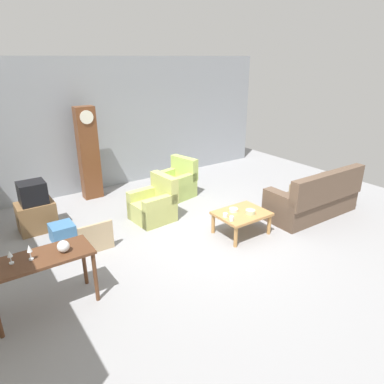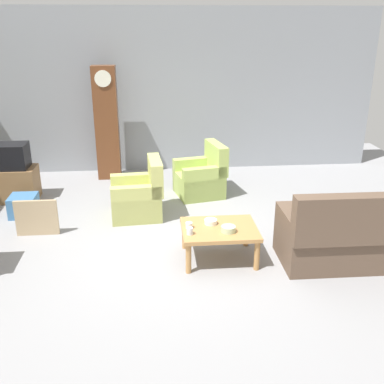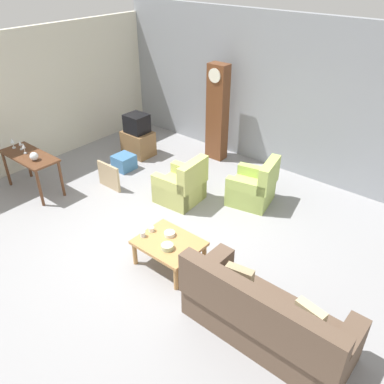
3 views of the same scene
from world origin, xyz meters
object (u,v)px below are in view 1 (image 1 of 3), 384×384
Objects in this scene: coffee_table_wood at (242,215)px; tv_stand_cabinet at (37,217)px; console_table_dark at (41,265)px; framed_picture_leaning at (97,238)px; tv_crt at (32,193)px; couch_floral at (314,200)px; wine_glass_mid at (10,255)px; bowl_shallow_green at (250,212)px; armchair_olive_near at (154,206)px; cup_white_porcelain at (225,215)px; storage_box_blue at (63,233)px; wine_glass_short at (30,250)px; armchair_olive_far at (177,184)px; cup_blue_rimmed at (232,218)px; grandfather_clock at (89,153)px; glass_dome_cloche at (63,246)px; bowl_white_stacked at (234,210)px.

tv_stand_cabinet reaches higher than coffee_table_wood.
framed_picture_leaning is (1.07, 1.01, -0.41)m from console_table_dark.
framed_picture_leaning is (0.66, -1.45, -0.52)m from tv_crt.
couch_floral is 5.76m from wine_glass_mid.
console_table_dark is at bearing -99.52° from tv_stand_cabinet.
armchair_olive_near is at bearing 125.17° from bowl_shallow_green.
bowl_shallow_green is (0.48, -0.15, 0.00)m from cup_white_porcelain.
storage_box_blue is at bearing -68.67° from tv_crt.
couch_floral is at bearing -1.69° from wine_glass_short.
wine_glass_mid is (-5.73, 0.21, 0.56)m from couch_floral.
bowl_shallow_green is (1.15, -1.63, 0.17)m from armchair_olive_near.
armchair_olive_near is 1.37m from armchair_olive_far.
cup_blue_rimmed is at bearing -36.14° from storage_box_blue.
coffee_table_wood is at bearing -3.17° from cup_white_porcelain.
cup_white_porcelain is (2.78, -2.35, -0.31)m from tv_crt.
tv_stand_cabinet is 0.50m from tv_crt.
framed_picture_leaning is 2.82m from bowl_shallow_green.
console_table_dark is at bearing -111.52° from storage_box_blue.
cup_blue_rimmed is (-0.42, -2.50, 0.18)m from armchair_olive_far.
coffee_table_wood is at bearing 22.01° from cup_blue_rimmed.
bowl_shallow_green is at bearing 175.69° from couch_floral.
couch_floral is 1.84m from coffee_table_wood.
wine_glass_mid is at bearing -106.86° from tv_crt.
cup_white_porcelain is at bearing 88.35° from cup_blue_rimmed.
cup_white_porcelain is at bearing -33.29° from storage_box_blue.
cup_white_porcelain is at bearing 172.66° from couch_floral.
tv_stand_cabinet is at bearing 114.47° from framed_picture_leaning.
tv_crt is at bearing 143.14° from coffee_table_wood.
cup_blue_rimmed is (1.29, -3.60, -0.60)m from grandfather_clock.
bowl_shallow_green reaches higher than storage_box_blue.
tv_crt reaches higher than framed_picture_leaning.
bowl_shallow_green is (3.26, -2.51, 0.19)m from tv_stand_cabinet.
console_table_dark is 1.95m from storage_box_blue.
framed_picture_leaning is 6.80× the size of cup_white_porcelain.
armchair_olive_near is 2.18× the size of storage_box_blue.
bowl_shallow_green is at bearing -0.49° from wine_glass_short.
wine_glass_short is (-0.52, -2.48, 0.15)m from tv_crt.
tv_crt is at bearing -144.41° from grandfather_clock.
wine_glass_short is at bearing 174.80° from glass_dome_cloche.
coffee_table_wood is 10.89× the size of cup_white_porcelain.
coffee_table_wood is at bearing -36.86° from tv_crt.
tv_crt is (0.00, 0.00, 0.50)m from tv_stand_cabinet.
couch_floral is 9.73× the size of wine_glass_short.
wine_glass_mid is (-0.74, -2.43, 0.13)m from tv_crt.
coffee_table_wood is 0.44m from cup_blue_rimmed.
framed_picture_leaning is at bearing 41.11° from wine_glass_short.
bowl_white_stacked is (-0.13, -2.21, 0.17)m from armchair_olive_far.
tv_crt reaches higher than tv_stand_cabinet.
tv_stand_cabinet is 0.77m from storage_box_blue.
console_table_dark is 2.50m from tv_crt.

